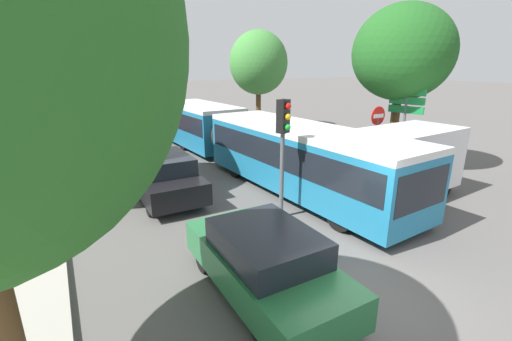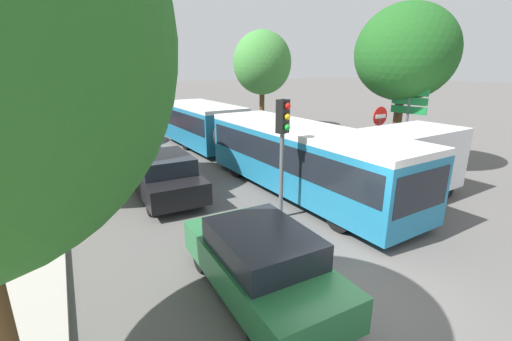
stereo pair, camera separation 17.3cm
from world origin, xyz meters
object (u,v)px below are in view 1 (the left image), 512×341
at_px(queued_car_silver, 98,113).
at_px(direction_sign_post, 405,111).
at_px(no_entry_sign, 376,132).
at_px(traffic_light, 283,133).
at_px(city_bus_rear, 82,92).
at_px(white_van, 398,162).
at_px(queued_car_navy, 128,142).
at_px(queued_car_green, 264,262).
at_px(tree_right_near, 403,53).
at_px(queued_car_red, 111,123).
at_px(articulated_bus, 249,138).
at_px(tree_right_mid, 258,63).
at_px(tree_left_far, 19,64).
at_px(queued_car_black, 163,176).

xyz_separation_m(queued_car_silver, direction_sign_post, (8.93, -21.14, 1.87)).
height_order(no_entry_sign, direction_sign_post, direction_sign_post).
xyz_separation_m(traffic_light, no_entry_sign, (5.07, 1.15, -0.62)).
bearing_deg(city_bus_rear, white_van, -167.97).
bearing_deg(queued_car_navy, queued_car_green, -178.60).
distance_m(direction_sign_post, tree_right_near, 2.30).
bearing_deg(white_van, queued_car_red, -72.36).
relative_size(articulated_bus, queued_car_navy, 3.66).
height_order(queued_car_navy, no_entry_sign, no_entry_sign).
distance_m(traffic_light, no_entry_sign, 5.23).
relative_size(city_bus_rear, tree_right_mid, 1.74).
relative_size(queued_car_silver, tree_left_far, 0.61).
relative_size(queued_car_navy, tree_left_far, 0.66).
xyz_separation_m(tree_left_far, tree_right_mid, (13.46, -0.28, 0.09)).
bearing_deg(tree_right_near, white_van, -138.43).
bearing_deg(direction_sign_post, queued_car_navy, -54.47).
relative_size(queued_car_red, traffic_light, 1.29).
bearing_deg(queued_car_silver, articulated_bus, -166.92).
relative_size(traffic_light, direction_sign_post, 0.94).
relative_size(queued_car_green, tree_left_far, 0.61).
distance_m(queued_car_navy, white_van, 12.08).
relative_size(city_bus_rear, queued_car_navy, 2.64).
bearing_deg(tree_left_far, traffic_light, -63.98).
distance_m(queued_car_red, no_entry_sign, 16.61).
distance_m(queued_car_navy, direction_sign_post, 12.44).
bearing_deg(articulated_bus, tree_right_mid, 144.10).
height_order(queued_car_red, tree_right_near, tree_right_near).
bearing_deg(queued_car_green, no_entry_sign, -61.63).
distance_m(queued_car_silver, tree_left_far, 10.45).
distance_m(queued_car_black, queued_car_red, 12.64).
bearing_deg(articulated_bus, traffic_light, -21.17).
bearing_deg(articulated_bus, queued_car_silver, -170.35).
relative_size(queued_car_red, tree_left_far, 0.67).
distance_m(queued_car_silver, tree_right_mid, 13.60).
distance_m(white_van, tree_right_mid, 14.38).
bearing_deg(queued_car_navy, queued_car_red, -1.16).
bearing_deg(queued_car_green, queued_car_silver, 0.62).
relative_size(queued_car_navy, no_entry_sign, 1.53).
xyz_separation_m(queued_car_black, tree_right_mid, (9.45, 9.75, 3.70)).
height_order(queued_car_black, queued_car_navy, queued_car_navy).
xyz_separation_m(queued_car_red, tree_right_mid, (9.27, -2.90, 3.67)).
distance_m(queued_car_green, queued_car_black, 6.10).
xyz_separation_m(queued_car_green, queued_car_navy, (-0.22, 12.21, 0.05)).
xyz_separation_m(queued_car_navy, tree_right_mid, (9.44, 3.64, 3.69)).
bearing_deg(white_van, tree_left_far, -56.33).
bearing_deg(queued_car_black, tree_right_mid, -43.73).
relative_size(queued_car_navy, direction_sign_post, 1.20).
height_order(articulated_bus, queued_car_red, articulated_bus).
bearing_deg(no_entry_sign, tree_right_near, 109.96).
bearing_deg(city_bus_rear, queued_car_navy, -177.95).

